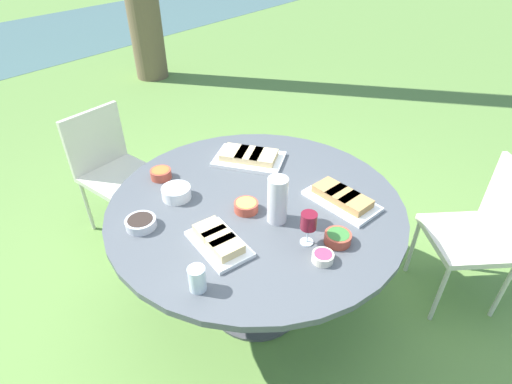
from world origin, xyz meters
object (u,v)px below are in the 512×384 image
Objects in this scene: dining_table at (256,217)px; chair_far_back at (110,163)px; wine_glass at (309,222)px; water_pitcher at (277,200)px; chair_near_right at (484,228)px.

chair_far_back is at bearing 90.68° from dining_table.
chair_far_back is (-0.02, 1.30, -0.15)m from dining_table.
water_pitcher is at bearing 76.45° from wine_glass.
wine_glass is (-0.09, -1.66, 0.37)m from chair_far_back.
water_pitcher reaches higher than chair_near_right.
chair_near_right is (0.86, -0.96, -0.15)m from dining_table.
chair_near_right is 2.42m from chair_far_back.
chair_near_right is at bearing -31.83° from wine_glass.
chair_far_back is 1.71m from wine_glass.
chair_far_back is 3.78× the size of water_pitcher.
chair_near_right is 5.49× the size of wine_glass.
wine_glass is (-0.05, -0.20, -0.00)m from water_pitcher.
water_pitcher reaches higher than dining_table.
chair_far_back is 5.49× the size of wine_glass.
dining_table is 0.28m from water_pitcher.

